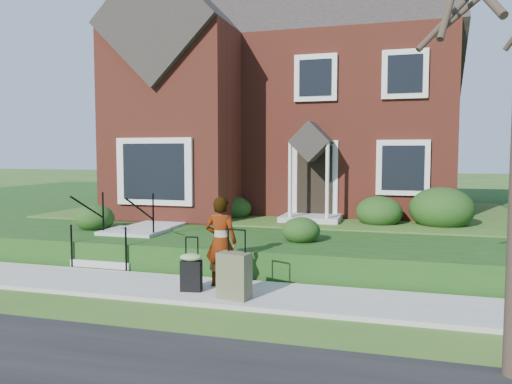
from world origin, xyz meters
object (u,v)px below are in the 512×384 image
(woman, at_px, (221,241))
(front_steps, at_px, (124,242))
(suitcase_olive, at_px, (234,275))
(suitcase_black, at_px, (191,270))

(woman, bearing_deg, front_steps, -29.12)
(suitcase_olive, bearing_deg, suitcase_black, 176.94)
(woman, relative_size, suitcase_black, 1.71)
(woman, bearing_deg, suitcase_black, 48.50)
(front_steps, xyz_separation_m, suitcase_black, (2.55, -2.05, -0.02))
(front_steps, relative_size, suitcase_black, 2.11)
(woman, xyz_separation_m, suitcase_olive, (0.48, -0.67, -0.43))
(front_steps, distance_m, woman, 3.38)
(suitcase_black, distance_m, suitcase_olive, 0.89)
(front_steps, relative_size, woman, 1.24)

